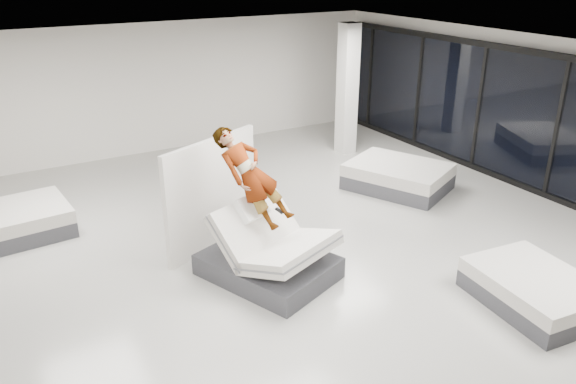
% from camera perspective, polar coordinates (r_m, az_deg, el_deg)
% --- Properties ---
extents(room, '(14.00, 14.04, 3.20)m').
position_cam_1_polar(room, '(8.38, 1.75, 1.57)').
color(room, '#A5A39B').
rests_on(room, ground).
extents(hero_bed, '(2.04, 2.31, 1.29)m').
position_cam_1_polar(hero_bed, '(8.72, -1.87, -6.35)').
color(hero_bed, '#37383D').
rests_on(hero_bed, floor).
extents(person, '(1.18, 1.78, 1.24)m').
position_cam_1_polar(person, '(8.53, -3.65, -0.51)').
color(person, slate).
rests_on(person, hero_bed).
extents(remote, '(0.10, 0.15, 0.08)m').
position_cam_1_polar(remote, '(8.55, -0.89, -1.92)').
color(remote, black).
rests_on(remote, person).
extents(divider_panel, '(1.96, 0.94, 1.91)m').
position_cam_1_polar(divider_panel, '(9.49, -7.70, -0.21)').
color(divider_panel, silver).
rests_on(divider_panel, floor).
extents(flat_bed_right_far, '(2.22, 2.46, 0.55)m').
position_cam_1_polar(flat_bed_right_far, '(12.27, 11.11, 1.57)').
color(flat_bed_right_far, '#37383D').
rests_on(flat_bed_right_far, floor).
extents(flat_bed_right_near, '(1.49, 1.88, 0.48)m').
position_cam_1_polar(flat_bed_right_near, '(8.86, 23.75, -9.08)').
color(flat_bed_right_near, '#37383D').
rests_on(flat_bed_right_near, floor).
extents(flat_bed_left_far, '(2.01, 1.57, 0.52)m').
position_cam_1_polar(flat_bed_left_far, '(11.13, -26.25, -2.84)').
color(flat_bed_left_far, '#37383D').
rests_on(flat_bed_left_far, floor).
extents(column, '(0.40, 0.40, 3.20)m').
position_cam_1_polar(column, '(14.12, 6.04, 10.28)').
color(column, silver).
rests_on(column, floor).
extents(storefront_glazing, '(0.12, 13.40, 2.92)m').
position_cam_1_polar(storefront_glazing, '(12.44, 25.66, 5.72)').
color(storefront_glazing, '#222739').
rests_on(storefront_glazing, floor).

